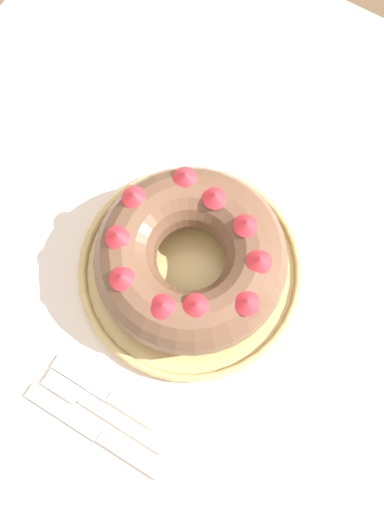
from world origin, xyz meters
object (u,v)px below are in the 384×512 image
at_px(cake_knife, 112,397).
at_px(fork, 95,407).
at_px(bundt_cake, 192,256).
at_px(serving_knife, 102,437).
at_px(serving_dish, 192,267).

bearing_deg(cake_knife, fork, 151.34).
height_order(fork, cake_knife, cake_knife).
distance_m(bundt_cake, fork, 0.25).
relative_size(fork, serving_knife, 0.91).
height_order(serving_dish, fork, serving_dish).
xyz_separation_m(fork, serving_knife, (-0.03, -0.03, -0.00)).
xyz_separation_m(serving_dish, cake_knife, (-0.21, -0.00, -0.01)).
distance_m(serving_dish, serving_knife, 0.27).
distance_m(bundt_cake, serving_knife, 0.27).
bearing_deg(fork, bundt_cake, -0.50).
distance_m(serving_dish, cake_knife, 0.21).
bearing_deg(serving_dish, cake_knife, -179.78).
bearing_deg(serving_knife, bundt_cake, 6.72).
xyz_separation_m(fork, cake_knife, (0.02, -0.01, -0.00)).
relative_size(serving_dish, fork, 1.69).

